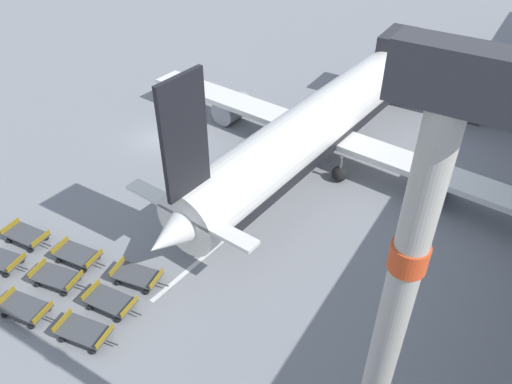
{
  "coord_description": "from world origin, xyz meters",
  "views": [
    {
      "loc": [
        26.05,
        -26.7,
        22.07
      ],
      "look_at": [
        12.37,
        -4.27,
        2.03
      ],
      "focal_mm": 35.0,
      "sensor_mm": 36.0,
      "label": 1
    }
  ],
  "objects_px": {
    "baggage_dolly_row_near_col_c": "(84,332)",
    "baggage_dolly_row_mid_a_col_c": "(111,302)",
    "baggage_dolly_row_mid_a_col_a": "(0,260)",
    "apron_light_mast": "(376,381)",
    "baggage_dolly_row_mid_b_col_a": "(26,236)",
    "airplane": "(326,119)",
    "baggage_dolly_row_mid_a_col_b": "(57,278)",
    "baggage_dolly_row_mid_b_col_c": "(137,276)",
    "baggage_dolly_row_mid_b_col_b": "(78,255)",
    "baggage_dolly_row_near_col_b": "(25,308)"
  },
  "relations": [
    {
      "from": "baggage_dolly_row_near_col_c",
      "to": "baggage_dolly_row_mid_b_col_c",
      "type": "xyz_separation_m",
      "value": [
        -0.34,
        4.43,
        0.0
      ]
    },
    {
      "from": "baggage_dolly_row_mid_a_col_a",
      "to": "baggage_dolly_row_mid_a_col_c",
      "type": "distance_m",
      "value": 8.13
    },
    {
      "from": "airplane",
      "to": "baggage_dolly_row_mid_a_col_c",
      "type": "xyz_separation_m",
      "value": [
        -3.17,
        -20.87,
        -2.49
      ]
    },
    {
      "from": "baggage_dolly_row_mid_a_col_b",
      "to": "baggage_dolly_row_near_col_b",
      "type": "bearing_deg",
      "value": -83.16
    },
    {
      "from": "baggage_dolly_row_near_col_b",
      "to": "baggage_dolly_row_near_col_c",
      "type": "xyz_separation_m",
      "value": [
        3.96,
        0.57,
        0.0
      ]
    },
    {
      "from": "baggage_dolly_row_near_col_c",
      "to": "baggage_dolly_row_mid_a_col_c",
      "type": "xyz_separation_m",
      "value": [
        -0.28,
        2.21,
        0.0
      ]
    },
    {
      "from": "baggage_dolly_row_mid_a_col_c",
      "to": "baggage_dolly_row_mid_b_col_a",
      "type": "xyz_separation_m",
      "value": [
        -8.5,
        1.16,
        0.0
      ]
    },
    {
      "from": "airplane",
      "to": "baggage_dolly_row_mid_a_col_b",
      "type": "bearing_deg",
      "value": -108.61
    },
    {
      "from": "airplane",
      "to": "baggage_dolly_row_near_col_c",
      "type": "distance_m",
      "value": 23.4
    },
    {
      "from": "baggage_dolly_row_near_col_c",
      "to": "baggage_dolly_row_mid_b_col_a",
      "type": "distance_m",
      "value": 9.41
    },
    {
      "from": "airplane",
      "to": "baggage_dolly_row_near_col_b",
      "type": "bearing_deg",
      "value": -106.13
    },
    {
      "from": "baggage_dolly_row_near_col_c",
      "to": "baggage_dolly_row_mid_a_col_a",
      "type": "distance_m",
      "value": 8.41
    },
    {
      "from": "baggage_dolly_row_near_col_c",
      "to": "baggage_dolly_row_mid_b_col_b",
      "type": "distance_m",
      "value": 6.01
    },
    {
      "from": "baggage_dolly_row_near_col_c",
      "to": "baggage_dolly_row_mid_b_col_c",
      "type": "bearing_deg",
      "value": 94.34
    },
    {
      "from": "baggage_dolly_row_mid_b_col_b",
      "to": "apron_light_mast",
      "type": "relative_size",
      "value": 0.18
    },
    {
      "from": "baggage_dolly_row_mid_a_col_a",
      "to": "apron_light_mast",
      "type": "relative_size",
      "value": 0.18
    },
    {
      "from": "baggage_dolly_row_mid_a_col_a",
      "to": "baggage_dolly_row_mid_b_col_c",
      "type": "height_order",
      "value": "same"
    },
    {
      "from": "baggage_dolly_row_near_col_b",
      "to": "airplane",
      "type": "bearing_deg",
      "value": 73.87
    },
    {
      "from": "airplane",
      "to": "baggage_dolly_row_mid_a_col_c",
      "type": "relative_size",
      "value": 10.75
    },
    {
      "from": "airplane",
      "to": "baggage_dolly_row_near_col_c",
      "type": "bearing_deg",
      "value": -97.13
    },
    {
      "from": "baggage_dolly_row_near_col_c",
      "to": "baggage_dolly_row_mid_b_col_a",
      "type": "xyz_separation_m",
      "value": [
        -8.78,
        3.37,
        0.0
      ]
    },
    {
      "from": "airplane",
      "to": "baggage_dolly_row_mid_b_col_c",
      "type": "distance_m",
      "value": 19.09
    },
    {
      "from": "baggage_dolly_row_mid_b_col_a",
      "to": "baggage_dolly_row_near_col_c",
      "type": "bearing_deg",
      "value": -20.99
    },
    {
      "from": "baggage_dolly_row_mid_a_col_c",
      "to": "baggage_dolly_row_mid_b_col_b",
      "type": "bearing_deg",
      "value": 159.56
    },
    {
      "from": "airplane",
      "to": "apron_light_mast",
      "type": "height_order",
      "value": "apron_light_mast"
    },
    {
      "from": "apron_light_mast",
      "to": "baggage_dolly_row_near_col_c",
      "type": "bearing_deg",
      "value": 173.92
    },
    {
      "from": "baggage_dolly_row_mid_b_col_a",
      "to": "baggage_dolly_row_mid_b_col_c",
      "type": "relative_size",
      "value": 0.99
    },
    {
      "from": "baggage_dolly_row_mid_b_col_b",
      "to": "baggage_dolly_row_mid_a_col_c",
      "type": "bearing_deg",
      "value": -20.44
    },
    {
      "from": "airplane",
      "to": "baggage_dolly_row_mid_b_col_c",
      "type": "relative_size",
      "value": 10.67
    },
    {
      "from": "apron_light_mast",
      "to": "baggage_dolly_row_mid_b_col_a",
      "type": "bearing_deg",
      "value": 168.21
    },
    {
      "from": "baggage_dolly_row_mid_b_col_a",
      "to": "baggage_dolly_row_mid_b_col_c",
      "type": "height_order",
      "value": "same"
    },
    {
      "from": "baggage_dolly_row_mid_a_col_b",
      "to": "baggage_dolly_row_mid_b_col_c",
      "type": "relative_size",
      "value": 1.0
    },
    {
      "from": "baggage_dolly_row_mid_a_col_b",
      "to": "baggage_dolly_row_mid_b_col_b",
      "type": "distance_m",
      "value": 1.98
    },
    {
      "from": "baggage_dolly_row_mid_b_col_a",
      "to": "baggage_dolly_row_mid_b_col_c",
      "type": "bearing_deg",
      "value": 7.14
    },
    {
      "from": "airplane",
      "to": "baggage_dolly_row_near_col_c",
      "type": "relative_size",
      "value": 10.68
    },
    {
      "from": "airplane",
      "to": "baggage_dolly_row_mid_a_col_b",
      "type": "xyz_separation_m",
      "value": [
        -7.14,
        -21.2,
        -2.49
      ]
    },
    {
      "from": "baggage_dolly_row_near_col_b",
      "to": "baggage_dolly_row_mid_a_col_b",
      "type": "relative_size",
      "value": 1.0
    },
    {
      "from": "baggage_dolly_row_near_col_c",
      "to": "baggage_dolly_row_mid_a_col_b",
      "type": "height_order",
      "value": "same"
    },
    {
      "from": "baggage_dolly_row_mid_a_col_a",
      "to": "airplane",
      "type": "bearing_deg",
      "value": 62.96
    },
    {
      "from": "baggage_dolly_row_mid_b_col_b",
      "to": "apron_light_mast",
      "type": "bearing_deg",
      "value": -15.45
    },
    {
      "from": "baggage_dolly_row_near_col_b",
      "to": "baggage_dolly_row_mid_b_col_b",
      "type": "distance_m",
      "value": 4.45
    },
    {
      "from": "airplane",
      "to": "apron_light_mast",
      "type": "bearing_deg",
      "value": -63.79
    },
    {
      "from": "baggage_dolly_row_mid_a_col_b",
      "to": "apron_light_mast",
      "type": "height_order",
      "value": "apron_light_mast"
    },
    {
      "from": "baggage_dolly_row_mid_a_col_c",
      "to": "baggage_dolly_row_mid_b_col_c",
      "type": "bearing_deg",
      "value": 91.42
    },
    {
      "from": "airplane",
      "to": "baggage_dolly_row_mid_b_col_b",
      "type": "height_order",
      "value": "airplane"
    },
    {
      "from": "apron_light_mast",
      "to": "baggage_dolly_row_mid_a_col_a",
      "type": "bearing_deg",
      "value": 173.4
    },
    {
      "from": "baggage_dolly_row_mid_b_col_b",
      "to": "airplane",
      "type": "bearing_deg",
      "value": 68.68
    },
    {
      "from": "baggage_dolly_row_mid_a_col_a",
      "to": "baggage_dolly_row_mid_a_col_b",
      "type": "relative_size",
      "value": 1.0
    },
    {
      "from": "baggage_dolly_row_mid_a_col_b",
      "to": "baggage_dolly_row_mid_a_col_c",
      "type": "bearing_deg",
      "value": 4.71
    },
    {
      "from": "baggage_dolly_row_near_col_b",
      "to": "baggage_dolly_row_near_col_c",
      "type": "relative_size",
      "value": 1.0
    }
  ]
}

